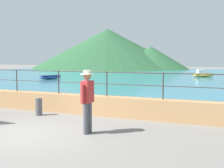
# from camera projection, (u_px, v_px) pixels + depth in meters

# --- Properties ---
(ground_plane) EXTENTS (120.00, 120.00, 0.00)m
(ground_plane) POSITION_uv_depth(u_px,v_px,m) (25.00, 133.00, 8.10)
(ground_plane) COLOR slate
(promenade_wall) EXTENTS (20.00, 0.56, 0.70)m
(promenade_wall) POSITION_uv_depth(u_px,v_px,m) (82.00, 104.00, 10.99)
(promenade_wall) COLOR tan
(promenade_wall) RESTS_ON ground
(railing) EXTENTS (18.44, 0.04, 0.90)m
(railing) POSITION_uv_depth(u_px,v_px,m) (82.00, 78.00, 10.90)
(railing) COLOR #383330
(railing) RESTS_ON promenade_wall
(lake_water) EXTENTS (64.00, 44.32, 0.06)m
(lake_water) POSITION_uv_depth(u_px,v_px,m) (184.00, 77.00, 31.73)
(lake_water) COLOR teal
(lake_water) RESTS_ON ground
(hill_main) EXTENTS (28.22, 28.22, 7.42)m
(hill_main) POSITION_uv_depth(u_px,v_px,m) (107.00, 49.00, 54.94)
(hill_main) COLOR #285633
(hill_main) RESTS_ON ground
(hill_secondary) EXTENTS (13.31, 13.31, 3.98)m
(hill_secondary) POSITION_uv_depth(u_px,v_px,m) (151.00, 58.00, 50.72)
(hill_secondary) COLOR #285633
(hill_secondary) RESTS_ON ground
(person_walking) EXTENTS (0.38, 0.57, 1.75)m
(person_walking) POSITION_uv_depth(u_px,v_px,m) (87.00, 98.00, 8.02)
(person_walking) COLOR #4C4C56
(person_walking) RESTS_ON ground
(bollard) EXTENTS (0.24, 0.24, 0.63)m
(bollard) POSITION_uv_depth(u_px,v_px,m) (39.00, 107.00, 10.62)
(bollard) COLOR #4C4C51
(bollard) RESTS_ON ground
(boat_0) EXTENTS (2.42, 1.99, 0.76)m
(boat_0) POSITION_uv_depth(u_px,v_px,m) (203.00, 74.00, 30.68)
(boat_0) COLOR gold
(boat_0) RESTS_ON lake_water
(boat_1) EXTENTS (1.82, 2.46, 0.36)m
(boat_1) POSITION_uv_depth(u_px,v_px,m) (50.00, 77.00, 27.63)
(boat_1) COLOR #2D4C9E
(boat_1) RESTS_ON lake_water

